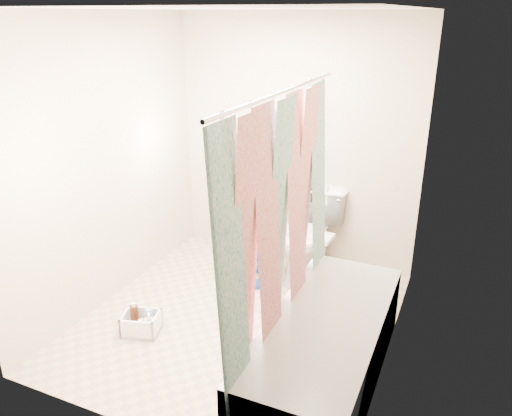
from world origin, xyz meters
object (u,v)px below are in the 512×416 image
at_px(bathtub, 325,348).
at_px(toilet, 310,236).
at_px(cleaning_caddy, 142,324).
at_px(plumber, 259,200).

bearing_deg(bathtub, toilet, 111.99).
bearing_deg(bathtub, cleaning_caddy, -178.22).
height_order(toilet, plumber, plumber).
bearing_deg(bathtub, plumber, 131.35).
relative_size(bathtub, plumber, 1.08).
xyz_separation_m(bathtub, toilet, (-0.56, 1.38, 0.14)).
bearing_deg(toilet, plumber, -140.25).
relative_size(plumber, cleaning_caddy, 4.94).
distance_m(bathtub, toilet, 1.50).
distance_m(toilet, plumber, 0.64).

